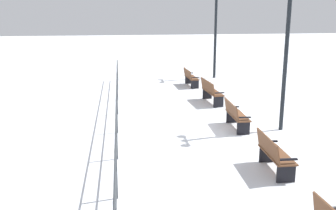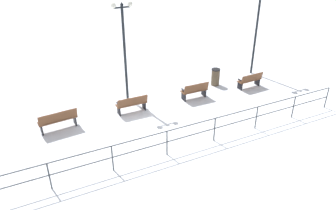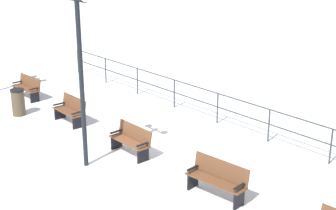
{
  "view_description": "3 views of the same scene",
  "coord_description": "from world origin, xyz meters",
  "px_view_note": "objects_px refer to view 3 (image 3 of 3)",
  "views": [
    {
      "loc": [
        -3.64,
        -12.21,
        4.02
      ],
      "look_at": [
        -2.29,
        -1.04,
        1.14
      ],
      "focal_mm": 42.63,
      "sensor_mm": 36.0,
      "label": 1
    },
    {
      "loc": [
        -13.3,
        4.68,
        7.87
      ],
      "look_at": [
        -1.6,
        -1.13,
        0.93
      ],
      "focal_mm": 34.96,
      "sensor_mm": 36.0,
      "label": 2
    },
    {
      "loc": [
        8.86,
        11.3,
        6.63
      ],
      "look_at": [
        -2.5,
        -1.16,
        0.68
      ],
      "focal_mm": 54.76,
      "sensor_mm": 36.0,
      "label": 3
    }
  ],
  "objects_px": {
    "lamppost_middle": "(80,55)",
    "trash_bin": "(18,102)",
    "bench_second": "(71,110)",
    "bench_third": "(131,140)",
    "bench_nearest": "(27,87)",
    "bench_fourth": "(217,178)"
  },
  "relations": [
    {
      "from": "trash_bin",
      "to": "bench_third",
      "type": "bearing_deg",
      "value": 99.61
    },
    {
      "from": "bench_second",
      "to": "bench_fourth",
      "type": "relative_size",
      "value": 0.83
    },
    {
      "from": "bench_nearest",
      "to": "lamppost_middle",
      "type": "height_order",
      "value": "lamppost_middle"
    },
    {
      "from": "bench_second",
      "to": "bench_third",
      "type": "height_order",
      "value": "bench_second"
    },
    {
      "from": "bench_second",
      "to": "bench_third",
      "type": "bearing_deg",
      "value": 89.89
    },
    {
      "from": "lamppost_middle",
      "to": "trash_bin",
      "type": "xyz_separation_m",
      "value": [
        -0.53,
        -5.18,
        -2.8
      ]
    },
    {
      "from": "lamppost_middle",
      "to": "trash_bin",
      "type": "relative_size",
      "value": 5.09
    },
    {
      "from": "bench_nearest",
      "to": "bench_second",
      "type": "bearing_deg",
      "value": 84.41
    },
    {
      "from": "trash_bin",
      "to": "lamppost_middle",
      "type": "bearing_deg",
      "value": 84.21
    },
    {
      "from": "bench_second",
      "to": "lamppost_middle",
      "type": "bearing_deg",
      "value": 65.68
    },
    {
      "from": "bench_nearest",
      "to": "lamppost_middle",
      "type": "xyz_separation_m",
      "value": [
        1.71,
        6.72,
        2.84
      ]
    },
    {
      "from": "bench_nearest",
      "to": "lamppost_middle",
      "type": "bearing_deg",
      "value": 73.27
    },
    {
      "from": "bench_third",
      "to": "bench_second",
      "type": "bearing_deg",
      "value": -90.47
    },
    {
      "from": "bench_nearest",
      "to": "bench_third",
      "type": "xyz_separation_m",
      "value": [
        0.26,
        7.02,
        0.01
      ]
    },
    {
      "from": "bench_third",
      "to": "trash_bin",
      "type": "height_order",
      "value": "trash_bin"
    },
    {
      "from": "bench_nearest",
      "to": "bench_fourth",
      "type": "xyz_separation_m",
      "value": [
        0.23,
        10.52,
        0.04
      ]
    },
    {
      "from": "bench_third",
      "to": "lamppost_middle",
      "type": "bearing_deg",
      "value": -10.91
    },
    {
      "from": "bench_nearest",
      "to": "trash_bin",
      "type": "xyz_separation_m",
      "value": [
        1.18,
        1.55,
        0.03
      ]
    },
    {
      "from": "bench_third",
      "to": "trash_bin",
      "type": "xyz_separation_m",
      "value": [
        0.93,
        -5.47,
        0.03
      ]
    },
    {
      "from": "bench_third",
      "to": "bench_fourth",
      "type": "distance_m",
      "value": 3.5
    },
    {
      "from": "lamppost_middle",
      "to": "trash_bin",
      "type": "bearing_deg",
      "value": -95.79
    },
    {
      "from": "lamppost_middle",
      "to": "bench_fourth",
      "type": "bearing_deg",
      "value": 111.31
    }
  ]
}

